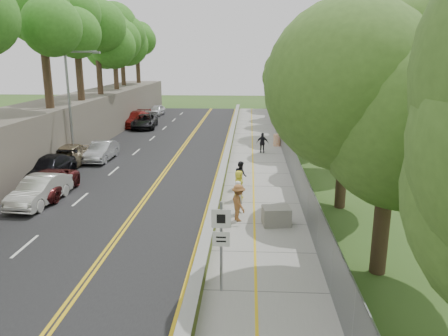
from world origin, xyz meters
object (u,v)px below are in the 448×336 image
signpost (221,237)px  construction_barrel (277,140)px  car_1 (40,190)px  painter_0 (239,185)px  person_far (263,143)px  concrete_block (276,216)px  car_2 (47,184)px  streetlight (72,99)px

signpost → construction_barrel: signpost is taller
car_1 → painter_0: (10.39, 1.28, 0.09)m
construction_barrel → person_far: person_far is taller
concrete_block → car_1: size_ratio=0.28×
concrete_block → car_1: (-12.20, 2.24, 0.30)m
concrete_block → car_1: bearing=169.6°
car_1 → car_2: car_1 is taller
streetlight → car_2: bearing=-80.6°
streetlight → signpost: size_ratio=2.58×
car_1 → painter_0: painter_0 is taller
person_far → concrete_block: bearing=99.1°
construction_barrel → concrete_block: bearing=-93.5°
car_1 → person_far: bearing=51.7°
car_1 → person_far: 17.74m
signpost → car_1: bearing=140.7°
construction_barrel → person_far: bearing=-115.2°
signpost → car_2: bearing=137.0°
concrete_block → car_2: car_2 is taller
concrete_block → car_1: car_1 is taller
person_far → streetlight: bearing=26.0°
car_1 → car_2: (-0.23, 1.37, -0.06)m
streetlight → person_far: (13.44, 4.28, -3.78)m
construction_barrel → car_1: size_ratio=0.23×
construction_barrel → person_far: size_ratio=0.63×
signpost → construction_barrel: bearing=82.3°
car_2 → person_far: size_ratio=2.97×
construction_barrel → car_1: (-13.30, -15.89, 0.21)m
signpost → concrete_block: signpost is taller
construction_barrel → painter_0: size_ratio=0.63×
construction_barrel → painter_0: painter_0 is taller
streetlight → construction_barrel: (14.76, 7.09, -4.08)m
concrete_block → car_1: 12.41m
signpost → construction_barrel: (3.25, 24.11, -1.41)m
concrete_block → car_2: (-12.43, 3.60, 0.24)m
signpost → car_2: 14.11m
concrete_block → person_far: 15.32m
streetlight → person_far: size_ratio=4.96×
construction_barrel → signpost: bearing=-97.7°
signpost → car_1: size_ratio=0.70×
streetlight → construction_barrel: size_ratio=7.92×
concrete_block → car_2: 12.95m
signpost → person_far: size_ratio=1.92×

